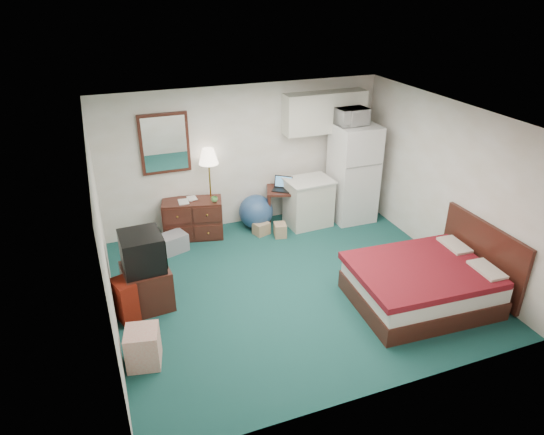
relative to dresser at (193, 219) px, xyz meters
name	(u,v)px	position (x,y,z in m)	size (l,w,h in m)	color
floor	(292,284)	(1.03, -1.98, -0.34)	(5.00, 4.50, 0.01)	#0F3A34
ceiling	(296,117)	(1.03, -1.98, 2.16)	(5.00, 4.50, 0.01)	beige
walls	(294,208)	(1.03, -1.98, 0.91)	(5.01, 4.51, 2.50)	beige
mirror	(165,144)	(-0.32, 0.24, 1.31)	(0.80, 0.06, 1.00)	white
upper_cabinets	(325,112)	(2.48, 0.10, 1.61)	(1.50, 0.35, 0.70)	silver
headboard	(482,256)	(3.49, -3.01, 0.21)	(0.06, 1.56, 1.00)	#371B12
dresser	(193,219)	(0.00, 0.00, 0.00)	(1.00, 0.46, 0.68)	#371B12
floor_lamp	(211,192)	(0.35, 0.07, 0.43)	(0.33, 0.33, 1.54)	#B6852C
desk	(282,206)	(1.63, -0.05, -0.01)	(0.53, 0.53, 0.67)	#371B12
exercise_ball	(256,212)	(1.13, -0.05, -0.04)	(0.61, 0.61, 0.61)	navy
kitchen_counter	(308,203)	(2.06, -0.26, 0.08)	(0.76, 0.58, 0.84)	silver
fridge	(353,173)	(2.92, -0.29, 0.55)	(0.73, 0.73, 1.78)	silver
bed	(421,285)	(2.51, -3.01, -0.05)	(1.81, 1.42, 0.58)	maroon
tv_stand	(147,286)	(-1.01, -1.72, -0.05)	(0.59, 0.64, 0.59)	#371B12
suitcase	(125,301)	(-1.32, -1.96, -0.05)	(0.23, 0.36, 0.59)	#5A100A
retail_box	(143,347)	(-1.22, -2.87, -0.11)	(0.38, 0.38, 0.47)	beige
file_bin	(173,243)	(-0.43, -0.38, -0.19)	(0.43, 0.32, 0.30)	gray
cardboard_box_a	(261,228)	(1.13, -0.33, -0.23)	(0.26, 0.22, 0.22)	#937556
cardboard_box_b	(280,230)	(1.41, -0.53, -0.22)	(0.20, 0.24, 0.24)	#937556
laptop	(282,185)	(1.60, -0.11, 0.44)	(0.33, 0.26, 0.22)	black
crt_tv	(142,251)	(-1.02, -1.72, 0.50)	(0.54, 0.59, 0.50)	black
microwave	(352,115)	(2.83, -0.26, 1.62)	(0.53, 0.29, 0.36)	silver
book_a	(178,197)	(-0.23, -0.02, 0.46)	(0.17, 0.02, 0.23)	#937556
book_b	(187,194)	(-0.05, 0.06, 0.44)	(0.15, 0.02, 0.20)	#937556
mug	(214,199)	(0.35, -0.19, 0.40)	(0.11, 0.09, 0.11)	#569D50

